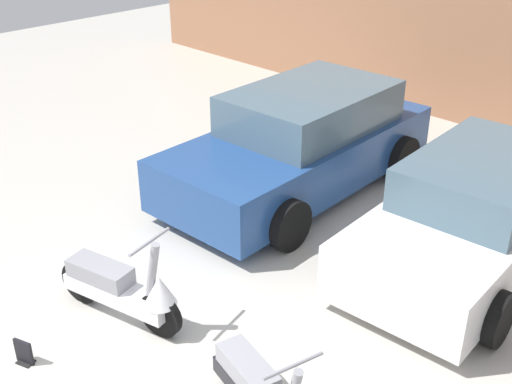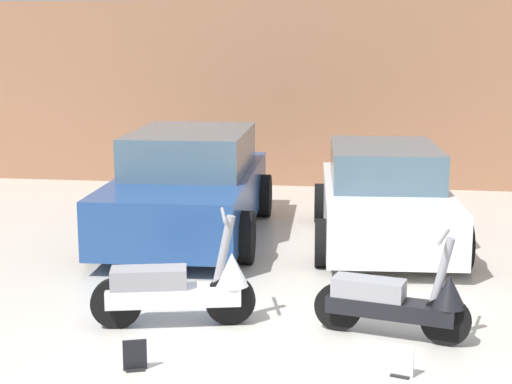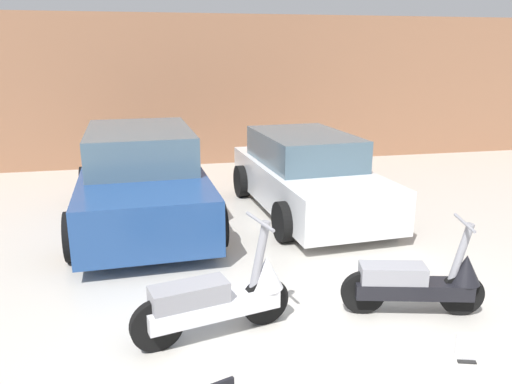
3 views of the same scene
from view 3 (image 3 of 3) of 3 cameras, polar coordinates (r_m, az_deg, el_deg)
ground_plane at (r=4.64m, az=11.29°, el=-19.15°), size 28.00×28.00×0.00m
wall_back at (r=12.04m, az=-4.28°, el=11.44°), size 19.60×0.12×3.46m
scooter_front_left at (r=4.84m, az=-4.14°, el=-11.88°), size 1.56×0.69×1.10m
scooter_front_right at (r=5.46m, az=18.17°, el=-9.69°), size 1.44×0.64×1.02m
car_rear_left at (r=8.09m, az=-12.89°, el=1.56°), size 2.25×4.40×1.47m
car_rear_center at (r=8.46m, az=5.82°, el=1.97°), size 2.08×3.96×1.31m
placard_near_right_scooter at (r=4.96m, az=22.96°, el=-16.16°), size 0.20×0.16×0.26m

